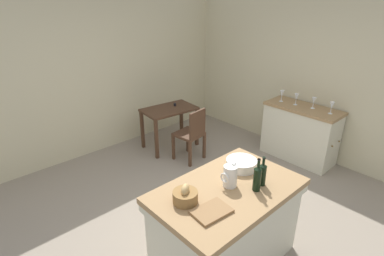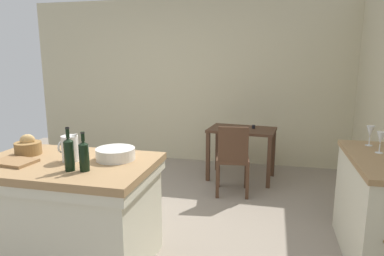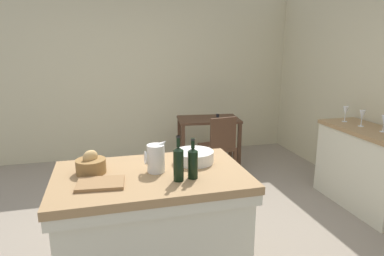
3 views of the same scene
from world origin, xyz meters
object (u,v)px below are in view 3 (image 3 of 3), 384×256
at_px(wooden_chair, 219,146).
at_px(wine_glass_left, 384,121).
at_px(bread_basket, 91,165).
at_px(wine_glass_middle, 362,115).
at_px(writing_desk, 208,126).
at_px(pitcher, 156,158).
at_px(wine_bottle_dark, 193,162).
at_px(wine_bottle_amber, 178,163).
at_px(island_table, 152,222).
at_px(wash_bowl, 194,157).
at_px(wine_glass_right, 346,111).
at_px(cutting_board, 101,184).
at_px(side_cabinet, 366,168).

height_order(wooden_chair, wine_glass_left, wine_glass_left).
bearing_deg(bread_basket, wine_glass_middle, 12.42).
distance_m(writing_desk, wine_glass_left, 2.35).
distance_m(pitcher, wine_glass_middle, 2.55).
height_order(wine_bottle_dark, wine_glass_middle, wine_bottle_dark).
height_order(wooden_chair, wine_bottle_amber, wine_bottle_amber).
bearing_deg(island_table, wash_bowl, 21.04).
distance_m(wine_bottle_dark, wine_glass_left, 2.35).
bearing_deg(pitcher, island_table, -159.51).
height_order(wooden_chair, bread_basket, bread_basket).
xyz_separation_m(island_table, wine_glass_right, (2.47, 1.00, 0.55)).
bearing_deg(bread_basket, cutting_board, -75.38).
height_order(island_table, wooden_chair, wooden_chair).
relative_size(island_table, wine_glass_middle, 7.72).
bearing_deg(side_cabinet, wine_glass_right, 93.75).
xyz_separation_m(wooden_chair, wine_bottle_dark, (-0.87, -1.92, 0.51)).
height_order(writing_desk, wine_glass_right, wine_glass_right).
xyz_separation_m(wooden_chair, wine_glass_middle, (1.34, -0.99, 0.55)).
bearing_deg(side_cabinet, writing_desk, 126.33).
relative_size(wash_bowl, wine_glass_left, 1.79).
distance_m(pitcher, wash_bowl, 0.36).
bearing_deg(island_table, cutting_board, -159.11).
xyz_separation_m(wooden_chair, bread_basket, (-1.57, -1.63, 0.46)).
bearing_deg(wine_glass_left, wash_bowl, -170.93).
height_order(wine_bottle_dark, wine_glass_left, wine_bottle_dark).
bearing_deg(wine_glass_right, wine_glass_middle, -85.42).
relative_size(wooden_chair, pitcher, 3.56).
bearing_deg(wash_bowl, wine_glass_middle, 16.13).
xyz_separation_m(wooden_chair, wine_glass_left, (1.39, -1.26, 0.54)).
bearing_deg(wine_glass_middle, bread_basket, -167.58).
distance_m(island_table, wine_glass_right, 2.72).
bearing_deg(wine_bottle_amber, cutting_board, 173.91).
height_order(island_table, wine_bottle_amber, wine_bottle_amber).
bearing_deg(wine_bottle_amber, wine_glass_left, 16.06).
bearing_deg(wine_bottle_amber, pitcher, 121.32).
bearing_deg(island_table, writing_desk, 63.22).
distance_m(wooden_chair, wine_bottle_amber, 2.24).
relative_size(writing_desk, bread_basket, 4.39).
bearing_deg(wine_glass_left, wine_glass_right, 97.30).
bearing_deg(island_table, wine_bottle_dark, -32.13).
height_order(bread_basket, wine_glass_left, wine_glass_left).
xyz_separation_m(wash_bowl, wine_bottle_amber, (-0.20, -0.34, 0.08)).
relative_size(wooden_chair, wash_bowl, 2.82).
distance_m(writing_desk, wine_bottle_amber, 2.79).
bearing_deg(cutting_board, wine_glass_middle, 17.39).
relative_size(island_table, wine_bottle_amber, 4.36).
bearing_deg(wine_bottle_dark, cutting_board, 176.74).
bearing_deg(pitcher, wine_bottle_dark, -38.79).
distance_m(cutting_board, wine_bottle_amber, 0.54).
bearing_deg(side_cabinet, wine_bottle_amber, -160.93).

